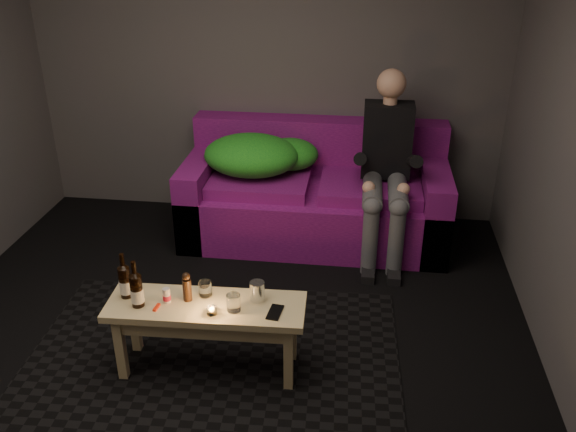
# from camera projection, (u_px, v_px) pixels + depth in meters

# --- Properties ---
(floor) EXTENTS (4.50, 4.50, 0.00)m
(floor) POSITION_uv_depth(u_px,v_px,m) (210.00, 369.00, 3.67)
(floor) COLOR black
(floor) RESTS_ON ground
(room) EXTENTS (4.50, 4.50, 4.50)m
(room) POSITION_uv_depth(u_px,v_px,m) (214.00, 79.00, 3.35)
(room) COLOR silver
(room) RESTS_ON ground
(rug) EXTENTS (2.34, 1.74, 0.01)m
(rug) POSITION_uv_depth(u_px,v_px,m) (212.00, 362.00, 3.72)
(rug) COLOR black
(rug) RESTS_ON floor
(sofa) EXTENTS (2.13, 0.96, 0.92)m
(sofa) POSITION_uv_depth(u_px,v_px,m) (315.00, 198.00, 5.09)
(sofa) COLOR #620E69
(sofa) RESTS_ON floor
(green_blanket) EXTENTS (0.94, 0.64, 0.32)m
(green_blanket) POSITION_uv_depth(u_px,v_px,m) (258.00, 155.00, 4.97)
(green_blanket) COLOR #167B24
(green_blanket) RESTS_ON sofa
(person) EXTENTS (0.38, 0.89, 1.42)m
(person) POSITION_uv_depth(u_px,v_px,m) (386.00, 163.00, 4.69)
(person) COLOR black
(person) RESTS_ON sofa
(coffee_table) EXTENTS (1.15, 0.41, 0.47)m
(coffee_table) POSITION_uv_depth(u_px,v_px,m) (207.00, 316.00, 3.51)
(coffee_table) COLOR tan
(coffee_table) RESTS_ON rug
(beer_bottle_a) EXTENTS (0.07, 0.07, 0.28)m
(beer_bottle_a) POSITION_uv_depth(u_px,v_px,m) (125.00, 281.00, 3.50)
(beer_bottle_a) COLOR black
(beer_bottle_a) RESTS_ON coffee_table
(beer_bottle_b) EXTENTS (0.07, 0.07, 0.29)m
(beer_bottle_b) POSITION_uv_depth(u_px,v_px,m) (137.00, 290.00, 3.41)
(beer_bottle_b) COLOR black
(beer_bottle_b) RESTS_ON coffee_table
(salt_shaker) EXTENTS (0.06, 0.06, 0.09)m
(salt_shaker) POSITION_uv_depth(u_px,v_px,m) (167.00, 295.00, 3.47)
(salt_shaker) COLOR silver
(salt_shaker) RESTS_ON coffee_table
(pepper_mill) EXTENTS (0.06, 0.06, 0.14)m
(pepper_mill) POSITION_uv_depth(u_px,v_px,m) (187.00, 290.00, 3.48)
(pepper_mill) COLOR black
(pepper_mill) RESTS_ON coffee_table
(tumbler_back) EXTENTS (0.09, 0.09, 0.09)m
(tumbler_back) POSITION_uv_depth(u_px,v_px,m) (205.00, 289.00, 3.53)
(tumbler_back) COLOR white
(tumbler_back) RESTS_ON coffee_table
(tealight) EXTENTS (0.06, 0.06, 0.04)m
(tealight) POSITION_uv_depth(u_px,v_px,m) (212.00, 311.00, 3.38)
(tealight) COLOR white
(tealight) RESTS_ON coffee_table
(tumbler_front) EXTENTS (0.09, 0.09, 0.10)m
(tumbler_front) POSITION_uv_depth(u_px,v_px,m) (234.00, 303.00, 3.40)
(tumbler_front) COLOR white
(tumbler_front) RESTS_ON coffee_table
(steel_cup) EXTENTS (0.11, 0.11, 0.12)m
(steel_cup) POSITION_uv_depth(u_px,v_px,m) (257.00, 291.00, 3.48)
(steel_cup) COLOR silver
(steel_cup) RESTS_ON coffee_table
(smartphone) EXTENTS (0.09, 0.15, 0.01)m
(smartphone) POSITION_uv_depth(u_px,v_px,m) (275.00, 312.00, 3.39)
(smartphone) COLOR black
(smartphone) RESTS_ON coffee_table
(red_lighter) EXTENTS (0.03, 0.07, 0.01)m
(red_lighter) POSITION_uv_depth(u_px,v_px,m) (157.00, 307.00, 3.43)
(red_lighter) COLOR red
(red_lighter) RESTS_ON coffee_table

